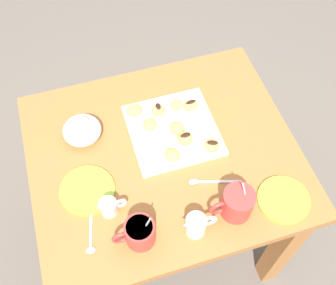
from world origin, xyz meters
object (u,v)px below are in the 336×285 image
cream_pitcher_white (196,225)px  beignet_8 (212,145)px  pastry_plate_square (173,130)px  chocolate_sauce_pitcher (109,206)px  beignet_2 (177,128)px  beignet_1 (191,105)px  saucer_lime_right (284,200)px  beignet_0 (134,111)px  beignet_5 (150,125)px  beignet_6 (172,155)px  coffee_mug_red_left (237,203)px  beignet_4 (176,105)px  coffee_mug_red_right (139,232)px  saucer_lime_left (87,190)px  beignet_3 (185,139)px  beignet_7 (158,110)px  dining_table (164,174)px  ice_cream_bowl (82,129)px

cream_pitcher_white → beignet_8: cream_pitcher_white is taller
pastry_plate_square → chocolate_sauce_pitcher: (0.27, 0.22, 0.02)m
beignet_2 → beignet_1: bearing=-133.9°
saucer_lime_right → beignet_0: beignet_0 is taller
saucer_lime_right → beignet_5: bearing=-49.2°
chocolate_sauce_pitcher → beignet_6: chocolate_sauce_pitcher is taller
coffee_mug_red_left → beignet_4: bearing=-82.9°
coffee_mug_red_right → saucer_lime_left: (0.12, -0.19, -0.04)m
beignet_8 → beignet_4: bearing=-72.8°
beignet_3 → beignet_7: bearing=-69.5°
chocolate_sauce_pitcher → beignet_7: chocolate_sauce_pitcher is taller
saucer_lime_left → beignet_6: bearing=-174.0°
pastry_plate_square → beignet_4: bearing=-115.4°
dining_table → saucer_lime_right: size_ratio=5.43×
coffee_mug_red_right → beignet_0: 0.44m
saucer_lime_right → beignet_4: size_ratio=3.71×
saucer_lime_left → beignet_8: 0.42m
saucer_lime_right → ice_cream_bowl: bearing=-37.6°
saucer_lime_right → beignet_6: 0.37m
beignet_0 → beignet_8: size_ratio=1.08×
beignet_0 → beignet_8: beignet_0 is taller
coffee_mug_red_left → saucer_lime_right: 0.16m
saucer_lime_right → beignet_7: (0.27, -0.42, 0.03)m
dining_table → coffee_mug_red_left: size_ratio=5.68×
beignet_0 → beignet_7: 0.08m
ice_cream_bowl → pastry_plate_square: bearing=166.4°
beignet_0 → beignet_4: size_ratio=1.26×
pastry_plate_square → coffee_mug_red_left: coffee_mug_red_left is taller
dining_table → beignet_7: bearing=-100.0°
beignet_0 → beignet_6: same height
chocolate_sauce_pitcher → saucer_lime_left: bearing=-58.2°
beignet_1 → beignet_6: (0.12, 0.17, -0.00)m
pastry_plate_square → beignet_0: bearing=-43.9°
beignet_4 → pastry_plate_square: bearing=64.6°
dining_table → cream_pitcher_white: 0.34m
beignet_8 → saucer_lime_left: bearing=3.5°
chocolate_sauce_pitcher → beignet_0: (-0.16, -0.32, -0.00)m
chocolate_sauce_pitcher → beignet_7: size_ratio=1.90×
beignet_0 → chocolate_sauce_pitcher: bearing=63.4°
beignet_5 → coffee_mug_red_left: bearing=114.7°
beignet_1 → beignet_7: bearing=-5.7°
coffee_mug_red_right → beignet_6: bearing=-126.7°
coffee_mug_red_right → beignet_5: size_ratio=2.98×
coffee_mug_red_left → beignet_1: coffee_mug_red_left is taller
coffee_mug_red_right → beignet_4: size_ratio=3.11×
saucer_lime_right → saucer_lime_left: bearing=-20.2°
ice_cream_bowl → beignet_1: (-0.38, 0.01, -0.01)m
pastry_plate_square → beignet_4: size_ratio=6.66×
dining_table → cream_pitcher_white: (-0.01, 0.28, 0.19)m
saucer_lime_right → beignet_4: 0.47m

